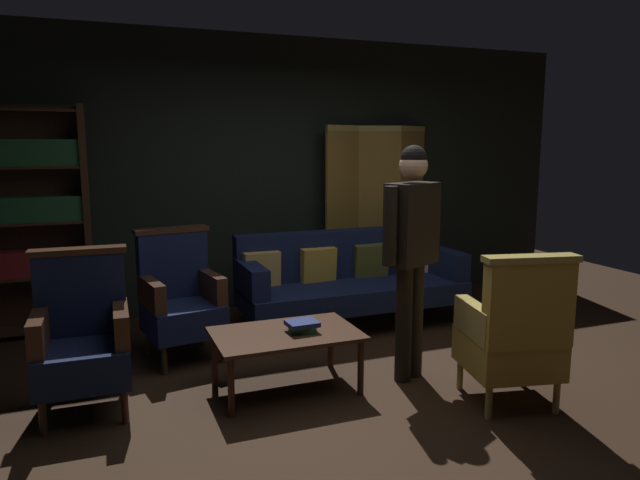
% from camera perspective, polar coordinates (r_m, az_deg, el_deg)
% --- Properties ---
extents(ground_plane, '(10.00, 10.00, 0.00)m').
position_cam_1_polar(ground_plane, '(4.21, 4.10, -14.59)').
color(ground_plane, black).
extents(back_wall, '(7.20, 0.10, 2.80)m').
position_cam_1_polar(back_wall, '(6.15, -5.63, 6.51)').
color(back_wall, black).
rests_on(back_wall, ground_plane).
extents(folding_screen, '(1.29, 0.25, 1.90)m').
position_cam_1_polar(folding_screen, '(6.44, 5.69, 2.93)').
color(folding_screen, olive).
rests_on(folding_screen, ground_plane).
extents(bookshelf, '(0.90, 0.32, 2.05)m').
position_cam_1_polar(bookshelf, '(5.71, -26.08, 2.14)').
color(bookshelf, '#382114').
rests_on(bookshelf, ground_plane).
extents(velvet_couch, '(2.12, 0.78, 0.88)m').
position_cam_1_polar(velvet_couch, '(5.54, 2.84, -3.66)').
color(velvet_couch, '#382114').
rests_on(velvet_couch, ground_plane).
extents(coffee_table, '(1.00, 0.64, 0.42)m').
position_cam_1_polar(coffee_table, '(4.10, -3.38, -9.62)').
color(coffee_table, '#382114').
rests_on(coffee_table, ground_plane).
extents(armchair_gilt_accent, '(0.69, 0.69, 1.04)m').
position_cam_1_polar(armchair_gilt_accent, '(4.03, 18.47, -8.71)').
color(armchair_gilt_accent, tan).
rests_on(armchair_gilt_accent, ground_plane).
extents(armchair_wing_left, '(0.60, 0.59, 1.04)m').
position_cam_1_polar(armchair_wing_left, '(4.07, -22.28, -8.77)').
color(armchair_wing_left, '#382114').
rests_on(armchair_wing_left, ground_plane).
extents(armchair_wing_right, '(0.67, 0.66, 1.04)m').
position_cam_1_polar(armchair_wing_right, '(4.81, -13.56, -5.54)').
color(armchair_wing_right, '#382114').
rests_on(armchair_wing_right, ground_plane).
extents(standing_figure, '(0.54, 0.36, 1.70)m').
position_cam_1_polar(standing_figure, '(4.18, 8.95, -0.11)').
color(standing_figure, black).
rests_on(standing_figure, ground_plane).
extents(book_green_cloth, '(0.22, 0.19, 0.04)m').
position_cam_1_polar(book_green_cloth, '(4.08, -1.76, -8.69)').
color(book_green_cloth, '#1E4C28').
rests_on(book_green_cloth, coffee_table).
extents(book_navy_cloth, '(0.22, 0.18, 0.03)m').
position_cam_1_polar(book_navy_cloth, '(4.07, -1.76, -8.18)').
color(book_navy_cloth, navy).
rests_on(book_navy_cloth, book_green_cloth).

